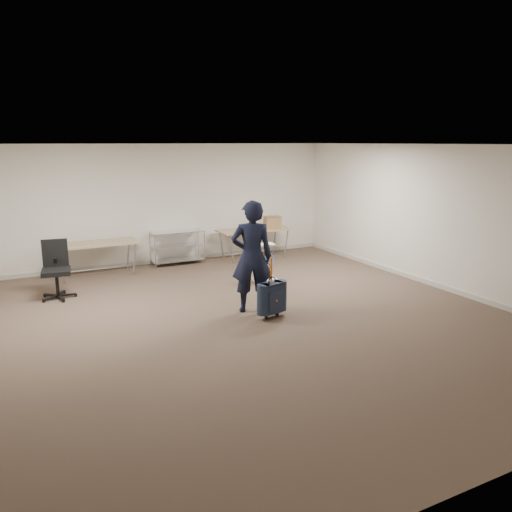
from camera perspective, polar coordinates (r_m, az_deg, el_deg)
ground at (r=8.28m, az=0.22°, el=-7.13°), size 9.00×9.00×0.00m
room_shell at (r=9.46m, az=-3.59°, el=-4.26°), size 8.00×9.00×9.00m
folding_table_left at (r=11.22m, az=-17.88°, el=1.18°), size 1.80×0.75×0.73m
folding_table_right at (r=12.36m, az=-0.23°, el=2.85°), size 1.80×0.75×0.73m
wire_shelf at (r=11.93m, az=-8.97°, el=1.16°), size 1.22×0.47×0.80m
person at (r=8.37m, az=-0.48°, el=-0.09°), size 0.81×0.68×1.91m
suitcase at (r=8.21m, az=1.83°, el=-4.80°), size 0.41×0.29×1.01m
office_chair at (r=9.97m, az=-21.78°, el=-2.64°), size 0.65×0.65×1.07m
equipment_cart at (r=10.24m, az=1.16°, el=-1.92°), size 0.49×0.49×0.82m
cardboard_box at (r=12.51m, az=1.88°, el=3.89°), size 0.43×0.35×0.29m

